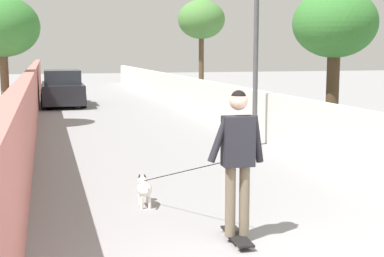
% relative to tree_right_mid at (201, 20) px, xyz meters
% --- Properties ---
extents(ground_plane, '(80.00, 80.00, 0.00)m').
position_rel_tree_right_mid_xyz_m(ground_plane, '(-5.00, 4.19, -3.68)').
color(ground_plane, gray).
extents(wall_left, '(48.00, 0.30, 1.74)m').
position_rel_tree_right_mid_xyz_m(wall_left, '(-7.00, 7.19, -2.81)').
color(wall_left, '#CC726B').
rests_on(wall_left, ground).
extents(fence_right, '(48.00, 0.30, 1.28)m').
position_rel_tree_right_mid_xyz_m(fence_right, '(-7.00, 1.19, -3.04)').
color(fence_right, silver).
rests_on(fence_right, ground).
extents(tree_right_mid, '(2.08, 2.08, 4.58)m').
position_rel_tree_right_mid_xyz_m(tree_right_mid, '(0.00, 0.00, 0.00)').
color(tree_right_mid, brown).
rests_on(tree_right_mid, ground).
extents(tree_right_far, '(2.04, 2.04, 3.85)m').
position_rel_tree_right_mid_xyz_m(tree_right_far, '(-11.50, -0.06, -0.72)').
color(tree_right_far, '#473523').
rests_on(tree_right_far, ground).
extents(tree_left_distant, '(2.23, 2.23, 3.99)m').
position_rel_tree_right_mid_xyz_m(tree_left_distant, '(-6.00, 7.93, -0.63)').
color(tree_left_distant, brown).
rests_on(tree_left_distant, ground).
extents(lamp_post, '(0.36, 0.36, 4.39)m').
position_rel_tree_right_mid_xyz_m(lamp_post, '(-10.92, 1.74, -0.68)').
color(lamp_post, '#4C4C51').
rests_on(lamp_post, ground).
extents(skateboard, '(0.81, 0.23, 0.08)m').
position_rel_tree_right_mid_xyz_m(skateboard, '(-17.39, 4.51, -3.61)').
color(skateboard, black).
rests_on(skateboard, ground).
extents(person_skateboarder, '(0.23, 0.71, 1.80)m').
position_rel_tree_right_mid_xyz_m(person_skateboarder, '(-17.39, 4.51, -2.54)').
color(person_skateboarder, '#726651').
rests_on(person_skateboarder, skateboard).
extents(dog, '(2.17, 0.96, 1.06)m').
position_rel_tree_right_mid_xyz_m(dog, '(-15.53, 5.34, -3.40)').
color(dog, white).
rests_on(dog, ground).
extents(car_near, '(4.24, 1.80, 1.54)m').
position_rel_tree_right_mid_xyz_m(car_near, '(0.68, 6.04, -2.96)').
color(car_near, black).
rests_on(car_near, ground).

